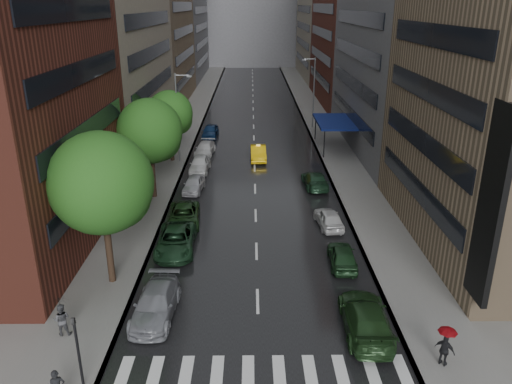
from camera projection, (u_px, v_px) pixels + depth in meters
ground at (259, 347)px, 24.11m from camera, size 220.00×220.00×0.00m
road at (254, 120)px, 70.85m from camera, size 14.00×140.00×0.01m
sidewalk_left at (190, 120)px, 70.74m from camera, size 4.00×140.00×0.15m
sidewalk_right at (317, 119)px, 70.90m from camera, size 4.00×140.00×0.15m
crosswalk at (264, 376)px, 22.24m from camera, size 13.15×2.80×0.01m
buildings_left at (151, 0)px, 73.25m from camera, size 8.00×108.00×38.00m
buildings_right at (357, 7)px, 71.91m from camera, size 8.05×109.10×36.00m
building_far at (252, 1)px, 128.72m from camera, size 40.00×14.00×32.00m
tree_near at (101, 183)px, 27.45m from camera, size 5.78×5.78×9.21m
tree_mid at (150, 131)px, 40.54m from camera, size 5.34×5.34×8.51m
tree_far at (170, 113)px, 50.59m from camera, size 4.67×4.67×7.44m
taxi at (258, 153)px, 52.69m from camera, size 1.69×4.59×1.50m
parked_cars_left at (191, 192)px, 41.96m from camera, size 2.71×42.72×1.54m
parked_cars_right at (337, 241)px, 33.30m from camera, size 2.45×26.41×1.61m
ped_black_umbrella at (61, 313)px, 24.41m from camera, size 0.96×0.98×2.09m
ped_red_umbrella at (446, 343)px, 22.33m from camera, size 0.94×0.92×2.01m
traffic_light at (77, 346)px, 20.75m from camera, size 0.18×0.15×3.45m
street_lamp_left at (178, 116)px, 50.35m from camera, size 1.74×0.22×9.00m
street_lamp_right at (313, 91)px, 64.51m from camera, size 1.74×0.22×9.00m
awning at (334, 122)px, 55.79m from camera, size 4.00×8.00×3.12m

